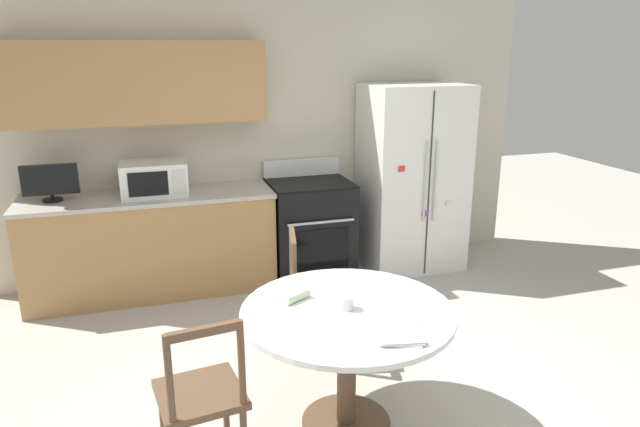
# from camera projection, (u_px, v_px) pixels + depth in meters

# --- Properties ---
(ground_plane) EXTENTS (14.00, 14.00, 0.00)m
(ground_plane) POSITION_uv_depth(u_px,v_px,m) (368.00, 419.00, 3.40)
(ground_plane) COLOR #B2ADA3
(back_wall) EXTENTS (5.20, 0.44, 2.60)m
(back_wall) POSITION_uv_depth(u_px,v_px,m) (237.00, 124.00, 5.28)
(back_wall) COLOR beige
(back_wall) RESTS_ON ground_plane
(kitchen_counter) EXTENTS (2.13, 0.64, 0.90)m
(kitchen_counter) POSITION_uv_depth(u_px,v_px,m) (152.00, 244.00, 5.05)
(kitchen_counter) COLOR #AD7F4C
(kitchen_counter) RESTS_ON ground_plane
(refrigerator) EXTENTS (0.93, 0.74, 1.79)m
(refrigerator) POSITION_uv_depth(u_px,v_px,m) (412.00, 178.00, 5.57)
(refrigerator) COLOR white
(refrigerator) RESTS_ON ground_plane
(oven_range) EXTENTS (0.75, 0.68, 1.08)m
(oven_range) POSITION_uv_depth(u_px,v_px,m) (310.00, 228.00, 5.43)
(oven_range) COLOR black
(oven_range) RESTS_ON ground_plane
(microwave) EXTENTS (0.55, 0.39, 0.29)m
(microwave) POSITION_uv_depth(u_px,v_px,m) (154.00, 179.00, 4.88)
(microwave) COLOR white
(microwave) RESTS_ON kitchen_counter
(countertop_tv) EXTENTS (0.44, 0.16, 0.31)m
(countertop_tv) POSITION_uv_depth(u_px,v_px,m) (50.00, 181.00, 4.67)
(countertop_tv) COLOR black
(countertop_tv) RESTS_ON kitchen_counter
(dining_table) EXTENTS (1.19, 1.19, 0.74)m
(dining_table) POSITION_uv_depth(u_px,v_px,m) (347.00, 332.00, 3.20)
(dining_table) COLOR white
(dining_table) RESTS_ON ground_plane
(dining_chair_left) EXTENTS (0.47, 0.47, 0.90)m
(dining_chair_left) POSITION_uv_depth(u_px,v_px,m) (201.00, 396.00, 2.89)
(dining_chair_left) COLOR brown
(dining_chair_left) RESTS_ON ground_plane
(dining_chair_far) EXTENTS (0.50, 0.50, 0.90)m
(dining_chair_far) POSITION_uv_depth(u_px,v_px,m) (316.00, 296.00, 4.03)
(dining_chair_far) COLOR brown
(dining_chair_far) RESTS_ON ground_plane
(candle_glass) EXTENTS (0.09, 0.09, 0.08)m
(candle_glass) POSITION_uv_depth(u_px,v_px,m) (346.00, 303.00, 3.15)
(candle_glass) COLOR silver
(candle_glass) RESTS_ON dining_table
(folded_napkin) EXTENTS (0.17, 0.13, 0.05)m
(folded_napkin) POSITION_uv_depth(u_px,v_px,m) (297.00, 296.00, 3.25)
(folded_napkin) COLOR beige
(folded_napkin) RESTS_ON dining_table
(mail_stack) EXTENTS (0.31, 0.36, 0.02)m
(mail_stack) POSITION_uv_depth(u_px,v_px,m) (398.00, 331.00, 2.89)
(mail_stack) COLOR white
(mail_stack) RESTS_ON dining_table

